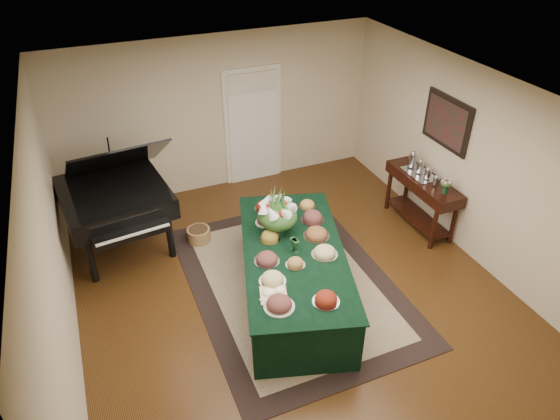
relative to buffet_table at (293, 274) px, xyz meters
name	(u,v)px	position (x,y,z in m)	size (l,w,h in m)	color
ground	(288,284)	(0.03, 0.24, -0.39)	(6.00, 6.00, 0.00)	black
area_rug	(291,282)	(0.07, 0.25, -0.38)	(2.63, 3.68, 0.01)	black
kitchen_doorway	(253,127)	(0.63, 3.21, 0.64)	(1.05, 0.07, 2.10)	white
buffet_table	(293,274)	(0.00, 0.00, 0.00)	(1.99, 2.95, 0.77)	black
food_platters	(292,247)	(-0.01, 0.02, 0.43)	(1.45, 2.32, 0.13)	#B8B8C1
cutting_board	(273,292)	(-0.54, -0.64, 0.42)	(0.38, 0.38, 0.10)	tan
green_goblets	(295,245)	(0.01, -0.01, 0.47)	(0.09, 0.15, 0.18)	#16371F
floral_centerpiece	(278,212)	(-0.03, 0.46, 0.69)	(0.53, 0.53, 0.53)	#16371F
grand_piano	(115,196)	(-1.92, 2.00, 0.50)	(1.68, 1.88, 1.77)	black
wicker_basket	(199,235)	(-0.84, 1.68, -0.28)	(0.35, 0.35, 0.22)	olive
mahogany_sideboard	(422,189)	(2.53, 0.76, 0.29)	(0.45, 1.43, 0.87)	black
tea_service	(422,169)	(2.53, 0.86, 0.59)	(0.34, 0.74, 0.30)	#B8B8C1
pink_bouquet	(446,184)	(2.53, 0.29, 0.63)	(0.18, 0.18, 0.23)	#16371F
wall_painting	(447,122)	(2.75, 0.76, 1.36)	(0.05, 0.95, 0.75)	black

